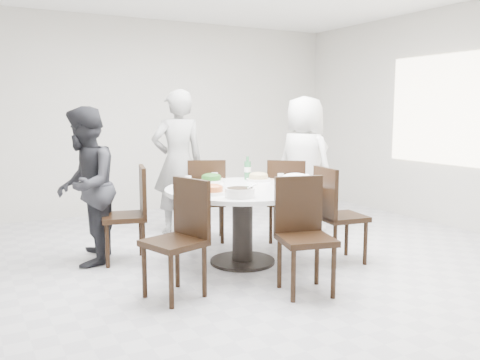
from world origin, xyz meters
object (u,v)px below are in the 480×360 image
chair_ne (288,200)px  chair_s (306,237)px  chair_sw (174,240)px  soup_bowl (240,193)px  chair_n (207,200)px  dining_table (242,225)px  chair_nw (124,215)px  diner_right (304,165)px  diner_left (85,186)px  rice_bowl (295,185)px  diner_middle (178,162)px  chair_se (342,215)px  beverage_bottle (248,168)px

chair_ne → chair_s: bearing=101.9°
chair_sw → soup_bowl: (0.66, 0.10, 0.32)m
chair_n → chair_sw: (-0.99, -1.51, 0.00)m
dining_table → chair_nw: size_ratio=1.58×
diner_right → chair_n: bearing=66.9°
diner_left → rice_bowl: (1.66, -1.16, 0.05)m
soup_bowl → chair_nw: bearing=125.0°
chair_nw → diner_middle: (0.91, 0.84, 0.39)m
diner_middle → soup_bowl: diner_middle is taller
chair_sw → diner_middle: diner_middle is taller
chair_ne → chair_se: bearing=131.5°
diner_right → rice_bowl: bearing=126.0°
chair_sw → rice_bowl: (1.24, 0.11, 0.34)m
chair_sw → beverage_bottle: size_ratio=3.78×
chair_n → diner_right: diner_right is taller
chair_nw → rice_bowl: 1.72m
diner_left → soup_bowl: size_ratio=5.87×
diner_middle → soup_bowl: 1.89m
dining_table → chair_sw: 1.09m
chair_s → chair_n: bearing=104.2°
diner_right → rice_bowl: (-0.99, -1.24, -0.02)m
chair_sw → diner_right: diner_right is taller
dining_table → diner_left: 1.57m
chair_ne → beverage_bottle: 0.67m
chair_nw → chair_se: size_ratio=1.00×
soup_bowl → beverage_bottle: beverage_bottle is taller
dining_table → beverage_bottle: beverage_bottle is taller
chair_nw → chair_se: 2.15m
chair_se → diner_right: bearing=-10.7°
chair_s → diner_middle: (-0.15, 2.41, 0.39)m
dining_table → chair_ne: (0.86, 0.49, 0.10)m
diner_right → diner_middle: bearing=50.0°
diner_middle → chair_ne: bearing=141.1°
dining_table → chair_sw: bearing=-149.3°
chair_ne → diner_middle: diner_middle is taller
chair_n → chair_ne: bearing=173.2°
chair_n → diner_left: (-1.40, -0.24, 0.29)m
chair_sw → chair_ne: bearing=102.2°
chair_se → diner_right: (0.43, 1.23, 0.36)m
dining_table → chair_nw: 1.18m
chair_n → beverage_bottle: beverage_bottle is taller
chair_ne → rice_bowl: size_ratio=3.17×
chair_ne → chair_n: bearing=10.3°
chair_ne → diner_left: 2.24m
chair_nw → chair_s: same height
chair_nw → diner_right: bearing=108.3°
diner_middle → soup_bowl: bearing=90.3°
chair_s → diner_middle: diner_middle is taller
dining_table → chair_nw: chair_nw is taller
soup_bowl → beverage_bottle: (0.61, 0.93, 0.09)m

